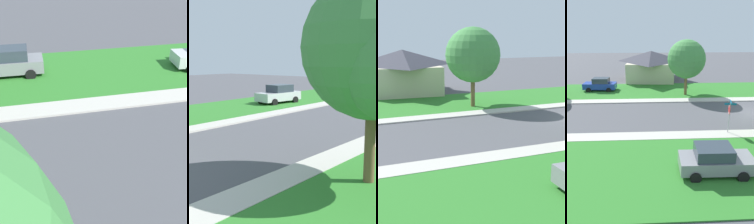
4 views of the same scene
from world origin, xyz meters
TOP-DOWN VIEW (x-y plane):
  - sidewalk_west at (-4.70, 12.00)m, footprint 1.40×56.00m
  - lawn_west at (-9.40, 12.00)m, footprint 8.00×56.00m
  - car_grey_across_road at (-9.74, 7.03)m, footprint 2.11×4.34m

SIDE VIEW (x-z plane):
  - lawn_west at x=-9.40m, z-range 0.00..0.08m
  - sidewalk_west at x=-4.70m, z-range 0.00..0.10m
  - car_grey_across_road at x=-9.74m, z-range -0.01..1.75m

